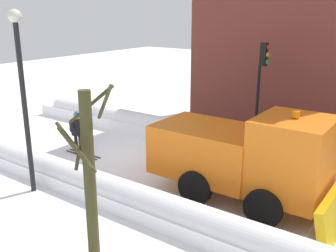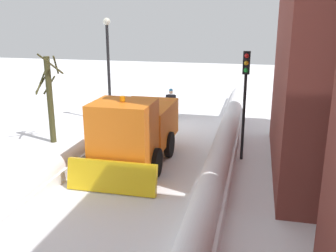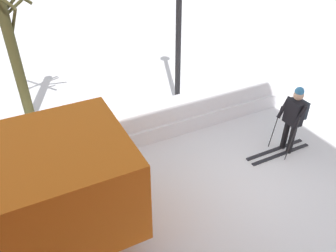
{
  "view_description": "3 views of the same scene",
  "coord_description": "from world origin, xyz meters",
  "px_view_note": "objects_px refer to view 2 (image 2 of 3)",
  "views": [
    {
      "loc": [
        10.83,
        10.39,
        5.76
      ],
      "look_at": [
        -0.3,
        2.43,
        1.65
      ],
      "focal_mm": 41.3,
      "sensor_mm": 36.0,
      "label": 1
    },
    {
      "loc": [
        -4.23,
        20.01,
        5.85
      ],
      "look_at": [
        -0.43,
        3.87,
        1.1
      ],
      "focal_mm": 40.82,
      "sensor_mm": 36.0,
      "label": 2
    },
    {
      "loc": [
        -4.12,
        4.34,
        5.39
      ],
      "look_at": [
        0.92,
        1.78,
        1.57
      ],
      "focal_mm": 36.12,
      "sensor_mm": 36.0,
      "label": 3
    }
  ],
  "objects_px": {
    "plow_truck": "(135,129)",
    "street_lamp": "(108,58)",
    "bare_tree_near": "(50,98)",
    "traffic_light_pole": "(245,86)",
    "skier": "(171,102)"
  },
  "relations": [
    {
      "from": "bare_tree_near",
      "to": "street_lamp",
      "type": "bearing_deg",
      "value": -107.23
    },
    {
      "from": "skier",
      "to": "traffic_light_pole",
      "type": "xyz_separation_m",
      "value": [
        -4.43,
        6.02,
        2.19
      ]
    },
    {
      "from": "skier",
      "to": "bare_tree_near",
      "type": "xyz_separation_m",
      "value": [
        4.56,
        5.65,
        1.19
      ]
    },
    {
      "from": "plow_truck",
      "to": "street_lamp",
      "type": "bearing_deg",
      "value": -59.89
    },
    {
      "from": "traffic_light_pole",
      "to": "plow_truck",
      "type": "bearing_deg",
      "value": 18.23
    },
    {
      "from": "plow_truck",
      "to": "bare_tree_near",
      "type": "xyz_separation_m",
      "value": [
        4.77,
        -1.77,
        0.72
      ]
    },
    {
      "from": "plow_truck",
      "to": "bare_tree_near",
      "type": "relative_size",
      "value": 1.38
    },
    {
      "from": "traffic_light_pole",
      "to": "bare_tree_near",
      "type": "bearing_deg",
      "value": -2.39
    },
    {
      "from": "street_lamp",
      "to": "bare_tree_near",
      "type": "xyz_separation_m",
      "value": [
        1.31,
        4.21,
        -1.43
      ]
    },
    {
      "from": "skier",
      "to": "traffic_light_pole",
      "type": "relative_size",
      "value": 0.4
    },
    {
      "from": "plow_truck",
      "to": "traffic_light_pole",
      "type": "distance_m",
      "value": 4.76
    },
    {
      "from": "street_lamp",
      "to": "bare_tree_near",
      "type": "distance_m",
      "value": 4.63
    },
    {
      "from": "skier",
      "to": "traffic_light_pole",
      "type": "height_order",
      "value": "traffic_light_pole"
    },
    {
      "from": "plow_truck",
      "to": "skier",
      "type": "relative_size",
      "value": 3.31
    },
    {
      "from": "skier",
      "to": "plow_truck",
      "type": "bearing_deg",
      "value": 91.61
    }
  ]
}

